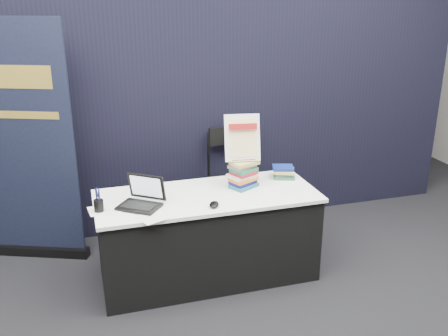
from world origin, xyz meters
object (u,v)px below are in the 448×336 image
Objects in this scene: stacking_chair at (236,177)px; display_table at (208,236)px; book_stack_tall at (243,174)px; pullup_banner at (28,158)px; book_stack_short at (284,172)px; laptop at (138,199)px; info_sign at (242,138)px.

display_table is at bearing -130.88° from stacking_chair.
pullup_banner is at bearing 157.37° from book_stack_tall.
book_stack_tall is 1.16× the size of book_stack_short.
pullup_banner is at bearing 163.97° from book_stack_short.
laptop is at bearing -149.87° from stacking_chair.
book_stack_short is 0.56m from info_sign.
laptop is 0.38× the size of stacking_chair.
pullup_banner is at bearing 167.78° from info_sign.
book_stack_tall is 0.64× the size of info_sign.
laptop is 1.83× the size of book_stack_short.
stacking_chair is (1.05, 0.80, -0.22)m from laptop.
pullup_banner reaches higher than book_stack_short.
book_stack_tall is at bearing 12.46° from display_table.
book_stack_short is at bearing 6.04° from pullup_banner.
display_table is at bearing -167.54° from book_stack_tall.
laptop is 1.20m from pullup_banner.
info_sign is at bearing 47.61° from laptop.
pullup_banner is (-1.39, 0.79, 0.57)m from display_table.
display_table is 8.25× the size of book_stack_short.
info_sign is (0.33, 0.10, 0.79)m from display_table.
stacking_chair is at bearing 115.33° from book_stack_short.
info_sign is (0.00, 0.03, 0.30)m from book_stack_tall.
book_stack_short is 0.65m from stacking_chair.
info_sign reaches higher than display_table.
info_sign is at bearing 90.00° from book_stack_tall.
laptop is 0.19× the size of pullup_banner.
laptop is 1.57× the size of book_stack_tall.
info_sign reaches higher than book_stack_tall.
stacking_chair is (1.88, -0.06, -0.36)m from pullup_banner.
info_sign is at bearing 17.37° from display_table.
pullup_banner reaches higher than book_stack_tall.
laptop is 0.91m from book_stack_tall.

